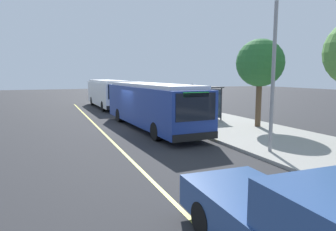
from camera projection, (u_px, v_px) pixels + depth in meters
name	position (u px, v px, depth m)	size (l,w,h in m)	color
ground_plane	(132.00, 127.00, 20.44)	(120.00, 120.00, 0.00)	#2B2B2D
sidewalk_curb	(209.00, 121.00, 22.67)	(44.00, 6.40, 0.15)	gray
lane_stripe_center	(99.00, 129.00, 19.62)	(36.00, 0.14, 0.01)	#E0D64C
transit_bus_main	(151.00, 104.00, 19.67)	(11.90, 3.13, 2.95)	navy
transit_bus_second	(108.00, 93.00, 32.38)	(10.65, 2.79, 2.95)	white
bus_shelter	(206.00, 95.00, 23.57)	(2.90, 1.60, 2.48)	#333338
waiting_bench	(206.00, 112.00, 23.77)	(1.60, 0.48, 0.95)	brown
route_sign_post	(192.00, 99.00, 19.59)	(0.44, 0.08, 2.80)	#333338
pedestrian_commuter	(195.00, 107.00, 22.37)	(0.24, 0.40, 1.69)	#282D47
street_tree_near_shelter	(260.00, 63.00, 19.22)	(3.03, 3.03, 5.63)	brown
utility_pole	(273.00, 78.00, 12.89)	(0.16, 0.16, 6.40)	gray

